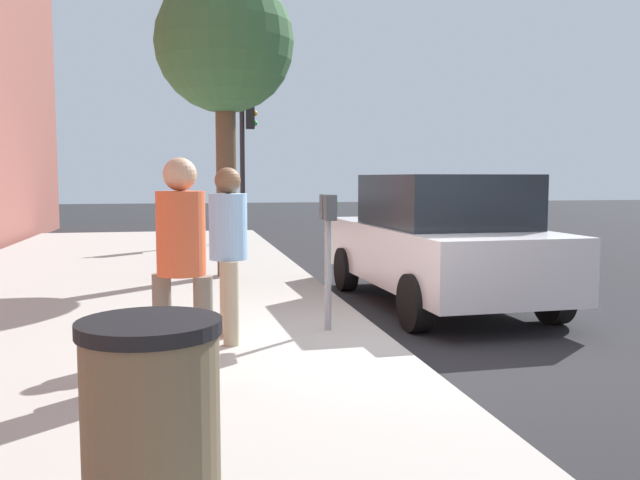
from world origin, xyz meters
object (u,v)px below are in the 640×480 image
object	(u,v)px
pedestrian_at_meter	(228,241)
street_tree	(225,47)
parking_meter	(328,233)
traffic_signal	(246,143)
trash_bin	(152,440)
parked_sedan_near	(439,240)
pedestrian_bystander	(181,250)

from	to	relation	value
pedestrian_at_meter	street_tree	size ratio (longest dim) A/B	0.35
parking_meter	pedestrian_at_meter	xyz separation A→B (m)	(-0.26, 1.04, -0.04)
pedestrian_at_meter	traffic_signal	xyz separation A→B (m)	(10.23, -1.11, 1.45)
pedestrian_at_meter	trash_bin	bearing A→B (deg)	-100.08
parked_sedan_near	traffic_signal	world-z (taller)	traffic_signal
pedestrian_bystander	trash_bin	xyz separation A→B (m)	(-2.54, 0.12, -0.51)
parked_sedan_near	street_tree	size ratio (longest dim) A/B	0.93
pedestrian_at_meter	street_tree	distance (m)	5.19
parking_meter	parked_sedan_near	bearing A→B (deg)	-46.97
pedestrian_at_meter	street_tree	xyz separation A→B (m)	(4.44, -0.26, 2.66)
pedestrian_at_meter	traffic_signal	size ratio (longest dim) A/B	0.47
parked_sedan_near	parking_meter	bearing A→B (deg)	133.03
parking_meter	traffic_signal	xyz separation A→B (m)	(9.97, -0.07, 1.41)
parking_meter	trash_bin	distance (m)	4.32
traffic_signal	trash_bin	xyz separation A→B (m)	(-13.95, 1.66, -1.92)
parking_meter	pedestrian_bystander	size ratio (longest dim) A/B	0.81
parking_meter	parked_sedan_near	size ratio (longest dim) A/B	0.32
pedestrian_bystander	traffic_signal	distance (m)	11.60
pedestrian_at_meter	trash_bin	distance (m)	3.79
parking_meter	parked_sedan_near	distance (m)	2.62
pedestrian_at_meter	traffic_signal	bearing A→B (deg)	82.22
parking_meter	traffic_signal	distance (m)	10.07
parked_sedan_near	street_tree	world-z (taller)	street_tree
street_tree	traffic_signal	bearing A→B (deg)	-8.37
parking_meter	trash_bin	xyz separation A→B (m)	(-3.98, 1.59, -0.51)
pedestrian_at_meter	trash_bin	size ratio (longest dim) A/B	1.66
pedestrian_bystander	parking_meter	bearing A→B (deg)	-12.81
parked_sedan_near	street_tree	xyz separation A→B (m)	(2.41, 2.68, 2.89)
pedestrian_at_meter	parking_meter	bearing A→B (deg)	12.49
parking_meter	pedestrian_bystander	xyz separation A→B (m)	(-1.44, 1.47, 0.00)
parking_meter	pedestrian_at_meter	distance (m)	1.07
pedestrian_bystander	traffic_signal	bearing A→B (deg)	25.17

